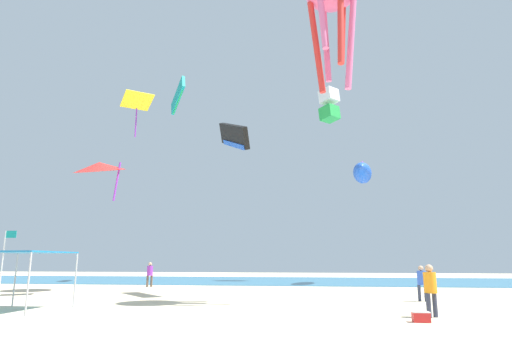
% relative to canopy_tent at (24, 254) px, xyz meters
% --- Properties ---
extents(ground, '(110.00, 110.00, 0.10)m').
position_rel_canopy_tent_xyz_m(ground, '(8.68, 1.39, -2.37)').
color(ground, beige).
extents(ocean_strip, '(110.00, 18.39, 0.03)m').
position_rel_canopy_tent_xyz_m(ocean_strip, '(8.68, 27.53, -2.30)').
color(ocean_strip, teal).
rests_on(ocean_strip, ground).
extents(canopy_tent, '(3.08, 3.28, 2.44)m').
position_rel_canopy_tent_xyz_m(canopy_tent, '(0.00, 0.00, 0.00)').
color(canopy_tent, '#B2B2B7').
rests_on(canopy_tent, ground).
extents(person_near_tent, '(0.45, 0.45, 1.91)m').
position_rel_canopy_tent_xyz_m(person_near_tent, '(-0.69, 15.85, -1.20)').
color(person_near_tent, brown).
rests_on(person_near_tent, ground).
extents(person_leftmost, '(0.45, 0.45, 1.91)m').
position_rel_canopy_tent_xyz_m(person_leftmost, '(16.57, 0.13, -1.20)').
color(person_leftmost, '#33384C').
rests_on(person_leftmost, ground).
extents(person_central, '(0.44, 0.43, 1.79)m').
position_rel_canopy_tent_xyz_m(person_central, '(17.75, 6.56, -1.27)').
color(person_central, '#33384C').
rests_on(person_central, ground).
extents(banner_flag, '(0.61, 0.06, 3.49)m').
position_rel_canopy_tent_xyz_m(banner_flag, '(-2.62, 2.14, -0.21)').
color(banner_flag, silver).
rests_on(banner_flag, ground).
extents(cooler_box, '(0.57, 0.37, 0.35)m').
position_rel_canopy_tent_xyz_m(cooler_box, '(15.87, -1.18, -2.14)').
color(cooler_box, red).
rests_on(cooler_box, ground).
extents(kite_parafoil_black, '(2.60, 4.25, 2.83)m').
position_rel_canopy_tent_xyz_m(kite_parafoil_black, '(7.36, 8.68, 7.56)').
color(kite_parafoil_black, black).
extents(kite_inflatable_blue, '(2.83, 5.85, 2.29)m').
position_rel_canopy_tent_xyz_m(kite_inflatable_blue, '(16.81, 22.16, 7.63)').
color(kite_inflatable_blue, blue).
extents(kite_delta_red, '(4.25, 4.29, 3.34)m').
position_rel_canopy_tent_xyz_m(kite_delta_red, '(-2.90, 10.96, 6.36)').
color(kite_delta_red, red).
extents(kite_diamond_yellow, '(2.51, 2.50, 2.75)m').
position_rel_canopy_tent_xyz_m(kite_diamond_yellow, '(1.13, 7.76, 9.80)').
color(kite_diamond_yellow, yellow).
extents(kite_box_white, '(2.37, 2.37, 3.55)m').
position_rel_canopy_tent_xyz_m(kite_box_white, '(14.19, 26.49, 16.04)').
color(kite_box_white, white).
extents(kite_parafoil_teal, '(2.88, 4.28, 2.95)m').
position_rel_canopy_tent_xyz_m(kite_parafoil_teal, '(-1.69, 23.68, 16.81)').
color(kite_parafoil_teal, teal).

